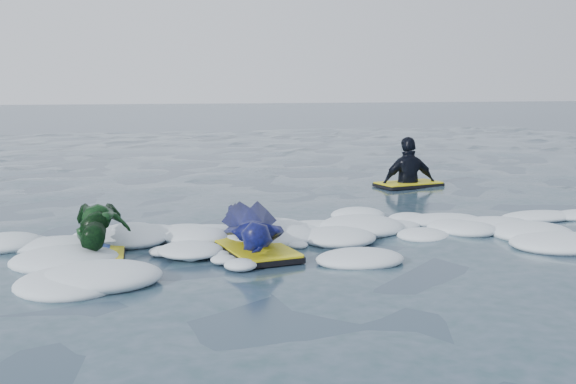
% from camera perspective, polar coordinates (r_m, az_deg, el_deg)
% --- Properties ---
extents(ground, '(120.00, 120.00, 0.00)m').
position_cam_1_polar(ground, '(7.43, 0.80, -5.81)').
color(ground, '#162435').
rests_on(ground, ground).
extents(foam_band, '(12.00, 3.10, 0.30)m').
position_cam_1_polar(foam_band, '(8.40, -1.02, -4.11)').
color(foam_band, silver).
rests_on(foam_band, ground).
extents(prone_woman_unit, '(0.87, 1.87, 0.47)m').
position_cam_1_polar(prone_woman_unit, '(8.03, -2.82, -2.93)').
color(prone_woman_unit, black).
rests_on(prone_woman_unit, ground).
extents(prone_child_unit, '(0.74, 1.38, 0.53)m').
position_cam_1_polar(prone_child_unit, '(8.16, -14.56, -2.83)').
color(prone_child_unit, black).
rests_on(prone_child_unit, ground).
extents(waiting_rider_unit, '(1.28, 0.87, 1.75)m').
position_cam_1_polar(waiting_rider_unit, '(13.15, 9.50, 0.52)').
color(waiting_rider_unit, black).
rests_on(waiting_rider_unit, ground).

